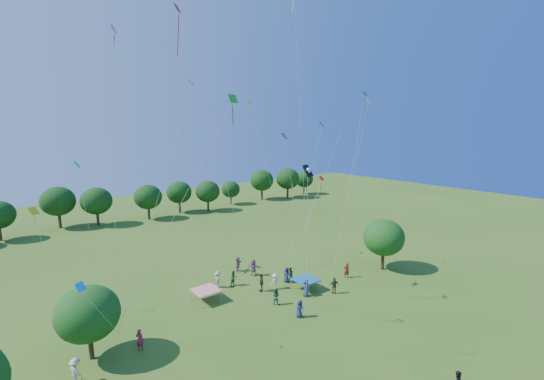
{
  "coord_description": "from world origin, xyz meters",
  "views": [
    {
      "loc": [
        -16.94,
        -7.54,
        15.68
      ],
      "look_at": [
        0.0,
        14.0,
        11.0
      ],
      "focal_mm": 24.0,
      "sensor_mm": 36.0,
      "label": 1
    }
  ],
  "objects": [
    {
      "name": "crowd_person_1",
      "position": [
        -9.69,
        16.94,
        0.8
      ],
      "size": [
        0.68,
        0.7,
        1.6
      ],
      "primitive_type": "imported",
      "rotation": [
        0.0,
        0.0,
        2.3
      ],
      "color": "#9A1C3F",
      "rests_on": "ground"
    },
    {
      "name": "crowd_person_9",
      "position": [
        -13.99,
        15.84,
        0.87
      ],
      "size": [
        0.89,
        1.24,
        1.73
      ],
      "primitive_type": "imported",
      "rotation": [
        0.0,
        0.0,
        1.95
      ],
      "color": "#C6AE9E",
      "rests_on": "ground"
    },
    {
      "name": "small_kite_3",
      "position": [
        -6.83,
        12.11,
        13.66
      ],
      "size": [
        6.03,
        7.4,
        16.29
      ],
      "color": "#1B9920"
    },
    {
      "name": "small_kite_1",
      "position": [
        -6.11,
        17.53,
        15.02
      ],
      "size": [
        6.54,
        0.75,
        17.88
      ],
      "color": "orange"
    },
    {
      "name": "small_kite_5",
      "position": [
        -9.89,
        18.4,
        17.24
      ],
      "size": [
        1.71,
        1.18,
        21.02
      ],
      "color": "purple"
    },
    {
      "name": "crowd_person_3",
      "position": [
        -0.14,
        22.56,
        0.84
      ],
      "size": [
        0.8,
        1.2,
        1.68
      ],
      "primitive_type": "imported",
      "rotation": [
        0.0,
        0.0,
        1.87
      ],
      "color": "#AAA488",
      "rests_on": "ground"
    },
    {
      "name": "pirate_kite",
      "position": [
        6.31,
        16.62,
        11.64
      ],
      "size": [
        3.73,
        3.73,
        11.0
      ],
      "color": "black"
    },
    {
      "name": "treeline",
      "position": [
        -1.73,
        55.43,
        4.09
      ],
      "size": [
        88.01,
        8.77,
        6.77
      ],
      "color": "#422B19",
      "rests_on": "ground"
    },
    {
      "name": "crowd_person_0",
      "position": [
        6.09,
        19.31,
        0.79
      ],
      "size": [
        0.56,
        0.84,
        1.58
      ],
      "primitive_type": "imported",
      "rotation": [
        0.0,
        0.0,
        1.76
      ],
      "color": "navy",
      "rests_on": "ground"
    },
    {
      "name": "near_tree_east",
      "position": [
        16.8,
        15.28,
        3.7
      ],
      "size": [
        4.49,
        4.49,
        5.73
      ],
      "color": "#422B19",
      "rests_on": "ground"
    },
    {
      "name": "crowd_person_11",
      "position": [
        4.38,
        22.79,
        0.9
      ],
      "size": [
        1.4,
        1.74,
        1.8
      ],
      "primitive_type": "imported",
      "rotation": [
        0.0,
        0.0,
        2.13
      ],
      "color": "#995988",
      "rests_on": "ground"
    },
    {
      "name": "small_kite_8",
      "position": [
        10.83,
        19.81,
        9.04
      ],
      "size": [
        2.18,
        2.63,
        9.3
      ],
      "color": "red"
    },
    {
      "name": "small_kite_4",
      "position": [
        11.12,
        20.47,
        13.61
      ],
      "size": [
        3.25,
        2.19,
        15.06
      ],
      "color": "blue"
    },
    {
      "name": "red_high_kite",
      "position": [
        -3.83,
        18.93,
        20.17
      ],
      "size": [
        4.5,
        5.08,
        23.58
      ],
      "color": "red"
    },
    {
      "name": "crowd_person_6",
      "position": [
        5.43,
        15.78,
        0.83
      ],
      "size": [
        0.76,
        0.93,
        1.66
      ],
      "primitive_type": "imported",
      "rotation": [
        0.0,
        0.0,
        1.1
      ],
      "color": "navy",
      "rests_on": "ground"
    },
    {
      "name": "crowd_person_4",
      "position": [
        7.99,
        14.48,
        0.81
      ],
      "size": [
        1.04,
        0.85,
        1.62
      ],
      "primitive_type": "imported",
      "rotation": [
        0.0,
        0.0,
        2.62
      ],
      "color": "#37332C",
      "rests_on": "ground"
    },
    {
      "name": "crowd_person_10",
      "position": [
        2.77,
        19.2,
        0.9
      ],
      "size": [
        0.89,
        1.16,
        1.8
      ],
      "primitive_type": "imported",
      "rotation": [
        0.0,
        0.0,
        4.26
      ],
      "color": "#38322D",
      "rests_on": "ground"
    },
    {
      "name": "small_kite_11",
      "position": [
        11.79,
        15.51,
        14.64
      ],
      "size": [
        3.64,
        0.62,
        17.89
      ],
      "color": "#157733"
    },
    {
      "name": "crowd_person_5",
      "position": [
        3.7,
        24.82,
        0.84
      ],
      "size": [
        1.56,
        1.45,
        1.68
      ],
      "primitive_type": "imported",
      "rotation": [
        0.0,
        0.0,
        0.71
      ],
      "color": "#8C527B",
      "rests_on": "ground"
    },
    {
      "name": "small_kite_12",
      "position": [
        -13.4,
        12.05,
        6.78
      ],
      "size": [
        3.57,
        7.32,
        7.28
      ],
      "color": "#1798E8"
    },
    {
      "name": "crowd_person_12",
      "position": [
        2.36,
        13.26,
        0.77
      ],
      "size": [
        0.77,
        0.43,
        1.55
      ],
      "primitive_type": "imported",
      "rotation": [
        0.0,
        0.0,
        -0.02
      ],
      "color": "navy",
      "rests_on": "ground"
    },
    {
      "name": "crowd_person_15",
      "position": [
        4.15,
        18.81,
        0.78
      ],
      "size": [
        1.07,
        0.57,
        1.56
      ],
      "primitive_type": "imported",
      "rotation": [
        0.0,
        0.0,
        3.02
      ],
      "color": "beige",
      "rests_on": "ground"
    },
    {
      "name": "small_kite_15",
      "position": [
        11.85,
        19.57,
        11.16
      ],
      "size": [
        4.42,
        2.98,
        14.31
      ],
      "color": "#0BB0AD"
    },
    {
      "name": "crowd_person_2",
      "position": [
        1.34,
        21.92,
        0.79
      ],
      "size": [
        0.85,
        0.57,
        1.59
      ],
      "primitive_type": "imported",
      "rotation": [
        0.0,
        0.0,
        0.2
      ],
      "color": "#275825",
      "rests_on": "ground"
    },
    {
      "name": "crowd_person_8",
      "position": [
        6.28,
        19.0,
        0.82
      ],
      "size": [
        0.9,
        0.65,
        1.64
      ],
      "primitive_type": "imported",
      "rotation": [
        0.0,
        0.0,
        2.86
      ],
      "color": "#245434",
      "rests_on": "ground"
    },
    {
      "name": "small_kite_6",
      "position": [
        -0.11,
        10.85,
        16.97
      ],
      "size": [
        6.43,
        4.82,
        22.42
      ],
      "color": "white"
    },
    {
      "name": "crowd_person_14",
      "position": [
        2.2,
        16.26,
        0.78
      ],
      "size": [
        0.78,
        0.86,
        1.55
      ],
      "primitive_type": "imported",
      "rotation": [
        0.0,
        0.0,
        2.19
      ],
      "color": "#275C3E",
      "rests_on": "ground"
    },
    {
      "name": "small_kite_9",
      "position": [
        7.4,
        25.44,
        13.78
      ],
      "size": [
        2.19,
        5.19,
        17.45
      ],
      "color": "#DDB40B"
    },
    {
      "name": "crowd_person_7",
      "position": [
        -10.86,
        24.24,
        0.89
      ],
      "size": [
        0.78,
        0.77,
        1.78
      ],
      "primitive_type": "imported",
      "rotation": [
        0.0,
        0.0,
        0.75
      ],
      "color": "maroon",
      "rests_on": "ground"
    },
    {
      "name": "small_kite_13",
      "position": [
        -0.47,
        11.12,
        11.53
      ],
      "size": [
        6.39,
        4.09,
        14.07
      ],
      "color": "#9E1A89"
    },
    {
      "name": "tent_red_stripe",
      "position": [
        -2.41,
        20.74,
        1.04
      ],
      "size": [
        2.2,
        2.2,
        1.1
      ],
      "color": "red",
      "rests_on": "ground"
    },
    {
      "name": "small_kite_0",
      "position": [
        11.35,
        24.53,
        8.16
      ],
      "size": [
        2.95,
        3.23,
        8.34
      ],
      "color": "red"
    },
    {
      "name": "small_kite_2",
      "position": [
        11.18,
        20.74,
        7.17
      ],
      "size": [
        2.81,
        1.51,
        7.91
      ],
      "color": "#EEF515"
    },
    {
      "name": "near_tree_north",
      "position": [
        -12.66,
        18.01,
        3.32
      ],
      "size": [
        4.19,
        4.19,
        5.21
      ],
      "color": "#422B19",
      "rests_on": "ground"
    },
    {
      "name": "small_kite_7",
      "position": [
        -12.29,
        17.76,
        10.53
      ],
      "size": [
        1.41,
        1.02,
        12.34
      ],
      "color": "#0EC6D3"
    },
    {
      "name": "crowd_person_13",
      "position": [
        11.83,
        16.26,
        0.84
      ],
      "size": [
        0.74,
        0.64,
        1.68
      ],
      "primitive_type": "imported",
      "rotation": [
        0.0,
        0.0,
        2.68
      ],
      "color": "maroon",
      "rests_on": "ground"
    },
    {
      "name": "small_kite_10",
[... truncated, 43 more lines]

